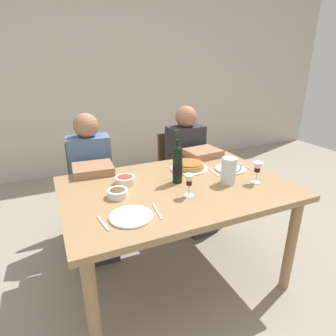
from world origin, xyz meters
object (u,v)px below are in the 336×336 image
at_px(wine_bottle, 178,164).
at_px(olive_bowl, 118,192).
at_px(diner_left, 93,182).
at_px(water_pitcher, 229,172).
at_px(baked_tart, 189,165).
at_px(wine_glass_left_diner, 189,181).
at_px(wine_glass_right_diner, 257,168).
at_px(dining_table, 177,198).
at_px(dinner_plate_left_setting, 131,216).
at_px(salad_bowl, 125,179).
at_px(chair_left, 91,184).
at_px(chair_right, 179,169).
at_px(dinner_plate_right_setting, 230,169).
at_px(diner_right, 192,166).

xyz_separation_m(wine_bottle, olive_bowl, (-0.43, -0.05, -0.10)).
bearing_deg(olive_bowl, diner_left, 94.92).
xyz_separation_m(water_pitcher, baked_tart, (-0.12, 0.34, -0.05)).
xyz_separation_m(wine_glass_left_diner, wine_glass_right_diner, (0.52, -0.01, 0.01)).
height_order(wine_bottle, diner_left, diner_left).
xyz_separation_m(dining_table, dinner_plate_left_setting, (-0.40, -0.26, 0.10)).
bearing_deg(wine_glass_right_diner, salad_bowl, 156.83).
bearing_deg(dinner_plate_left_setting, dining_table, 33.35).
relative_size(wine_bottle, salad_bowl, 2.18).
xyz_separation_m(wine_glass_right_diner, chair_left, (-0.96, 1.04, -0.37)).
bearing_deg(wine_glass_left_diner, chair_right, 66.54).
xyz_separation_m(water_pitcher, wine_glass_right_diner, (0.18, -0.07, 0.03)).
height_order(wine_bottle, baked_tart, wine_bottle).
height_order(baked_tart, wine_glass_left_diner, wine_glass_left_diner).
relative_size(dining_table, baked_tart, 5.08).
bearing_deg(salad_bowl, dining_table, -29.77).
height_order(olive_bowl, dinner_plate_right_setting, olive_bowl).
xyz_separation_m(baked_tart, diner_left, (-0.68, 0.38, -0.17)).
bearing_deg(dinner_plate_left_setting, wine_glass_left_diner, 13.81).
xyz_separation_m(water_pitcher, wine_glass_left_diner, (-0.34, -0.06, 0.02)).
height_order(wine_glass_left_diner, dinner_plate_right_setting, wine_glass_left_diner).
distance_m(salad_bowl, chair_left, 0.76).
bearing_deg(diner_left, olive_bowl, 99.03).
distance_m(water_pitcher, wine_glass_right_diner, 0.19).
distance_m(dinner_plate_left_setting, chair_right, 1.43).
bearing_deg(baked_tart, olive_bowl, -159.11).
bearing_deg(dining_table, salad_bowl, 150.23).
distance_m(baked_tart, dinner_plate_left_setting, 0.80).
distance_m(dinner_plate_right_setting, diner_left, 1.11).
bearing_deg(dining_table, diner_left, 126.19).
bearing_deg(chair_right, water_pitcher, 78.71).
bearing_deg(diner_left, water_pitcher, 141.63).
relative_size(salad_bowl, dinner_plate_left_setting, 0.59).
relative_size(wine_glass_left_diner, dinner_plate_left_setting, 0.61).
bearing_deg(dinner_plate_left_setting, wine_glass_right_diner, 5.47).
bearing_deg(chair_right, wine_glass_left_diner, 61.43).
height_order(wine_bottle, chair_left, wine_bottle).
bearing_deg(diner_right, dinner_plate_left_setting, 40.85).
relative_size(salad_bowl, wine_glass_left_diner, 0.97).
relative_size(wine_glass_left_diner, diner_left, 0.12).
relative_size(olive_bowl, wine_glass_right_diner, 0.87).
bearing_deg(water_pitcher, olive_bowl, 171.94).
bearing_deg(salad_bowl, olive_bowl, -119.60).
height_order(water_pitcher, diner_left, diner_left).
relative_size(wine_bottle, chair_right, 0.35).
relative_size(dining_table, water_pitcher, 8.30).
distance_m(baked_tart, olive_bowl, 0.67).
xyz_separation_m(baked_tart, dinner_plate_right_setting, (0.28, -0.15, -0.02)).
relative_size(baked_tart, salad_bowl, 2.12).
bearing_deg(dinner_plate_left_setting, olive_bowl, 90.53).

